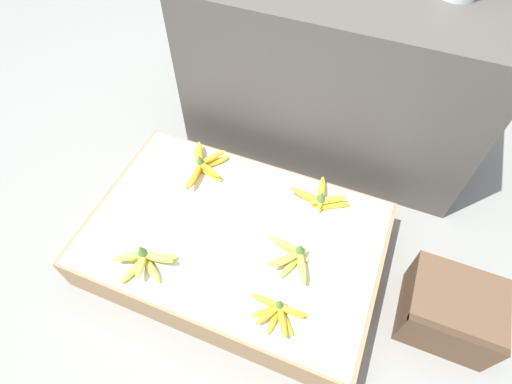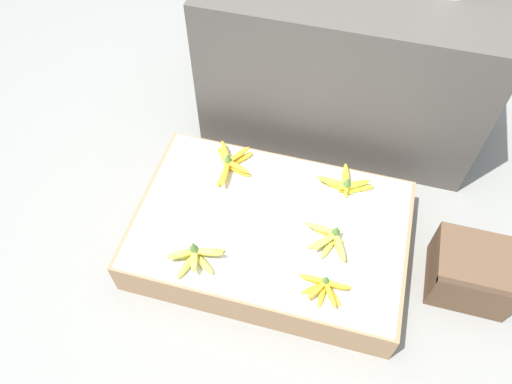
% 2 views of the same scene
% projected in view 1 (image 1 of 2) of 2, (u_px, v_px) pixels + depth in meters
% --- Properties ---
extents(ground_plane, '(10.00, 10.00, 0.00)m').
position_uv_depth(ground_plane, '(236.00, 255.00, 1.69)').
color(ground_plane, gray).
extents(display_platform, '(1.13, 0.74, 0.19)m').
position_uv_depth(display_platform, '(235.00, 244.00, 1.62)').
color(display_platform, '#997551').
rests_on(display_platform, ground_plane).
extents(back_vendor_table, '(1.29, 0.54, 0.79)m').
position_uv_depth(back_vendor_table, '(333.00, 77.00, 1.77)').
color(back_vendor_table, '#4C4742').
rests_on(back_vendor_table, ground_plane).
extents(wooden_crate, '(0.32, 0.28, 0.21)m').
position_uv_depth(wooden_crate, '(450.00, 310.00, 1.44)').
color(wooden_crate, brown).
rests_on(wooden_crate, ground_plane).
extents(banana_bunch_front_left, '(0.22, 0.18, 0.11)m').
position_uv_depth(banana_bunch_front_left, '(144.00, 261.00, 1.43)').
color(banana_bunch_front_left, gold).
rests_on(banana_bunch_front_left, display_platform).
extents(banana_bunch_front_midleft, '(0.21, 0.12, 0.08)m').
position_uv_depth(banana_bunch_front_midleft, '(277.00, 312.00, 1.33)').
color(banana_bunch_front_midleft, gold).
rests_on(banana_bunch_front_midleft, display_platform).
extents(banana_bunch_middle_midleft, '(0.20, 0.16, 0.10)m').
position_uv_depth(banana_bunch_middle_midleft, '(293.00, 258.00, 1.44)').
color(banana_bunch_middle_midleft, gold).
rests_on(banana_bunch_middle_midleft, display_platform).
extents(banana_bunch_back_left, '(0.20, 0.25, 0.10)m').
position_uv_depth(banana_bunch_back_left, '(203.00, 165.00, 1.70)').
color(banana_bunch_back_left, gold).
rests_on(banana_bunch_back_left, display_platform).
extents(banana_bunch_back_midleft, '(0.26, 0.17, 0.10)m').
position_uv_depth(banana_bunch_back_midleft, '(320.00, 198.00, 1.60)').
color(banana_bunch_back_midleft, yellow).
rests_on(banana_bunch_back_midleft, display_platform).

